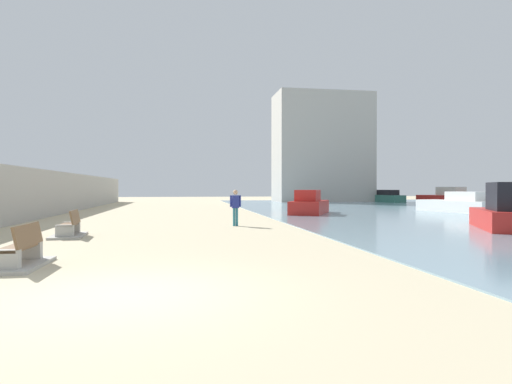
% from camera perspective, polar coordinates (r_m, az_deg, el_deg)
% --- Properties ---
extents(ground_plane, '(120.00, 120.00, 0.00)m').
position_cam_1_polar(ground_plane, '(25.70, -11.60, -3.45)').
color(ground_plane, '#C6B793').
extents(seawall, '(0.80, 64.00, 2.87)m').
position_cam_1_polar(seawall, '(26.97, -27.75, -0.27)').
color(seawall, '#ADAAA3').
rests_on(seawall, ground).
extents(bench_near, '(1.12, 2.11, 0.98)m').
position_cam_1_polar(bench_near, '(11.38, -28.52, -7.43)').
color(bench_near, '#ADAAA3').
rests_on(bench_near, ground).
extents(bench_far, '(1.25, 2.17, 0.98)m').
position_cam_1_polar(bench_far, '(17.52, -23.16, -4.61)').
color(bench_far, '#ADAAA3').
rests_on(bench_far, ground).
extents(person_walking, '(0.53, 0.23, 1.70)m').
position_cam_1_polar(person_walking, '(20.53, -2.69, -1.69)').
color(person_walking, teal).
rests_on(person_walking, ground).
extents(boat_nearest, '(3.94, 5.19, 1.99)m').
position_cam_1_polar(boat_nearest, '(21.26, 29.88, -2.33)').
color(boat_nearest, red).
rests_on(boat_nearest, water_bay).
extents(boat_mid_bay, '(2.55, 7.55, 1.48)m').
position_cam_1_polar(boat_mid_bay, '(55.81, 16.22, -0.67)').
color(boat_mid_bay, '#337060').
rests_on(boat_mid_bay, water_bay).
extents(boat_far_right, '(3.16, 6.40, 1.47)m').
position_cam_1_polar(boat_far_right, '(34.83, 24.84, -1.46)').
color(boat_far_right, white).
rests_on(boat_far_right, water_bay).
extents(boat_outer, '(3.96, 5.31, 1.61)m').
position_cam_1_polar(boat_outer, '(29.72, 6.95, -1.66)').
color(boat_outer, red).
rests_on(boat_outer, water_bay).
extents(boat_distant, '(3.45, 6.71, 1.84)m').
position_cam_1_polar(boat_distant, '(52.68, 23.47, -0.65)').
color(boat_distant, red).
rests_on(boat_distant, water_bay).
extents(harbor_building, '(12.00, 6.00, 13.68)m').
position_cam_1_polar(harbor_building, '(56.67, 8.62, 5.68)').
color(harbor_building, '#ADAAA3').
rests_on(harbor_building, ground).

